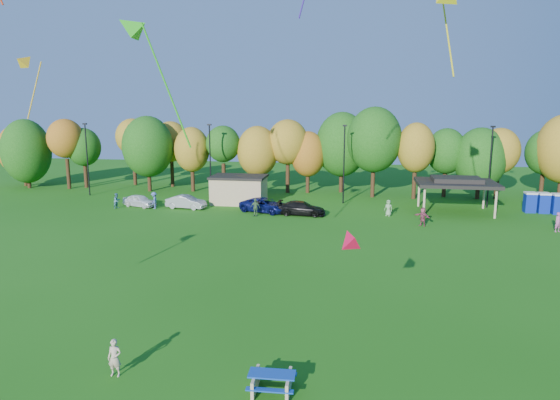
% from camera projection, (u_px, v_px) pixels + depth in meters
% --- Properties ---
extents(ground, '(160.00, 160.00, 0.00)m').
position_uv_depth(ground, '(255.00, 394.00, 19.89)').
color(ground, '#19600F').
rests_on(ground, ground).
extents(tree_line, '(93.57, 10.55, 11.15)m').
position_uv_depth(tree_line, '(322.00, 148.00, 63.06)').
color(tree_line, black).
rests_on(tree_line, ground).
extents(lamp_posts, '(64.50, 0.25, 9.09)m').
position_uv_depth(lamp_posts, '(344.00, 161.00, 57.43)').
color(lamp_posts, black).
rests_on(lamp_posts, ground).
extents(utility_building, '(6.30, 4.30, 3.25)m').
position_uv_depth(utility_building, '(239.00, 189.00, 58.00)').
color(utility_building, tan).
rests_on(utility_building, ground).
extents(pavilion, '(8.20, 6.20, 3.77)m').
position_uv_depth(pavilion, '(456.00, 182.00, 52.94)').
color(pavilion, tan).
rests_on(pavilion, ground).
extents(porta_potties, '(3.75, 1.63, 2.18)m').
position_uv_depth(porta_potties, '(544.00, 203.00, 52.84)').
color(porta_potties, '#0B2292').
rests_on(porta_potties, ground).
extents(picnic_table, '(1.93, 1.61, 0.81)m').
position_uv_depth(picnic_table, '(272.00, 381.00, 19.97)').
color(picnic_table, tan).
rests_on(picnic_table, ground).
extents(kite_flyer, '(0.61, 0.41, 1.64)m').
position_uv_depth(kite_flyer, '(115.00, 358.00, 21.09)').
color(kite_flyer, tan).
rests_on(kite_flyer, ground).
extents(car_a, '(4.35, 2.83, 1.38)m').
position_uv_depth(car_a, '(140.00, 201.00, 56.24)').
color(car_a, white).
rests_on(car_a, ground).
extents(car_b, '(4.59, 2.11, 1.46)m').
position_uv_depth(car_b, '(186.00, 202.00, 55.23)').
color(car_b, '#9F9FA4').
rests_on(car_b, ground).
extents(car_c, '(5.92, 4.10, 1.50)m').
position_uv_depth(car_c, '(265.00, 205.00, 53.40)').
color(car_c, '#0E1354').
rests_on(car_c, ground).
extents(car_d, '(5.12, 2.35, 1.45)m').
position_uv_depth(car_d, '(301.00, 208.00, 51.95)').
color(car_d, black).
rests_on(car_d, ground).
extents(far_person_0, '(0.97, 0.83, 1.69)m').
position_uv_depth(far_person_0, '(388.00, 208.00, 51.52)').
color(far_person_0, '#75A06D').
rests_on(far_person_0, ground).
extents(far_person_1, '(1.14, 0.67, 1.82)m').
position_uv_depth(far_person_1, '(255.00, 207.00, 51.45)').
color(far_person_1, '#446A41').
rests_on(far_person_1, ground).
extents(far_person_2, '(1.61, 1.49, 1.80)m').
position_uv_depth(far_person_2, '(423.00, 217.00, 47.27)').
color(far_person_2, '#8D3B50').
rests_on(far_person_2, ground).
extents(far_person_3, '(0.87, 0.99, 1.71)m').
position_uv_depth(far_person_3, '(117.00, 201.00, 55.34)').
color(far_person_3, teal).
rests_on(far_person_3, ground).
extents(far_person_4, '(0.89, 1.30, 1.85)m').
position_uv_depth(far_person_4, '(154.00, 200.00, 55.19)').
color(far_person_4, '#4B63A6').
rests_on(far_person_4, ground).
extents(far_person_5, '(0.78, 0.67, 1.81)m').
position_uv_depth(far_person_5, '(558.00, 222.00, 45.05)').
color(far_person_5, '#B15393').
rests_on(far_person_5, ground).
extents(kite_13, '(1.39, 1.57, 1.33)m').
position_uv_depth(kite_13, '(350.00, 238.00, 21.95)').
color(kite_13, red).
extents(kite_14, '(4.32, 1.58, 7.39)m').
position_uv_depth(kite_14, '(130.00, 28.00, 26.75)').
color(kite_14, '#22A315').
extents(kite_15, '(1.67, 3.23, 5.42)m').
position_uv_depth(kite_15, '(26.00, 62.00, 39.58)').
color(kite_15, gold).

